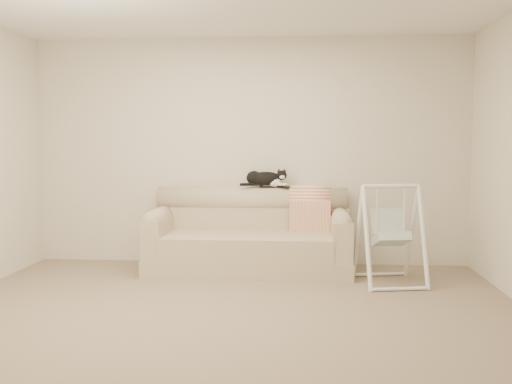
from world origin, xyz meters
TOP-DOWN VIEW (x-y plane):
  - ground_plane at (0.00, 0.00)m, footprint 5.00×5.00m
  - room_shell at (0.00, 0.00)m, footprint 5.04×4.04m
  - sofa at (0.03, 1.62)m, footprint 2.20×0.93m
  - remote_a at (0.21, 1.85)m, footprint 0.18×0.07m
  - remote_b at (0.40, 1.85)m, footprint 0.16×0.15m
  - tuxedo_cat at (0.19, 1.86)m, footprint 0.54×0.22m
  - throw_blanket at (0.69, 1.84)m, footprint 0.45×0.38m
  - baby_swing at (1.48, 1.13)m, footprint 0.72×0.75m

SIDE VIEW (x-z plane):
  - ground_plane at x=0.00m, z-range 0.00..0.00m
  - sofa at x=0.03m, z-range -0.10..0.80m
  - baby_swing at x=1.48m, z-range 0.00..1.00m
  - throw_blanket at x=0.69m, z-range 0.44..1.01m
  - remote_b at x=0.40m, z-range 0.90..0.92m
  - remote_a at x=0.21m, z-range 0.90..0.92m
  - tuxedo_cat at x=0.19m, z-range 0.89..1.11m
  - room_shell at x=0.00m, z-range 0.23..2.83m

